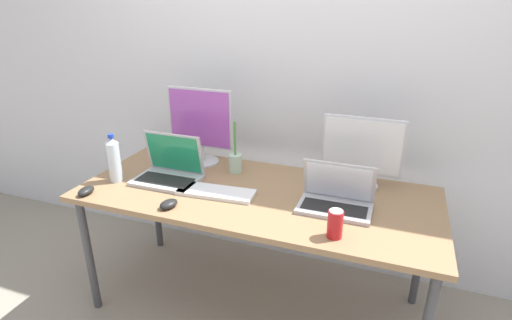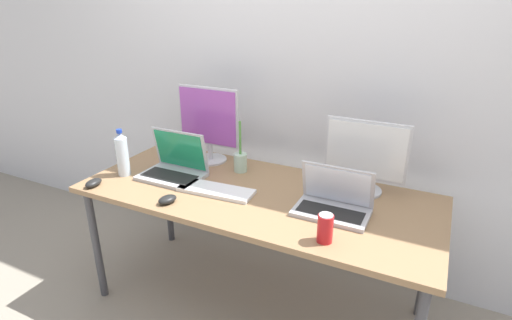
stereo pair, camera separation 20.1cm
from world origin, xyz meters
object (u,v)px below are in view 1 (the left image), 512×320
monitor_left (200,124)px  water_bottle (114,160)px  soda_can_near_keyboard (335,224)px  work_desk (256,201)px  laptop_secondary (336,198)px  bamboo_vase (235,162)px  keyboard_main (216,192)px  monitor_center (362,152)px  laptop_silver (169,170)px  mouse_by_keyboard (86,191)px  mouse_by_laptop (169,204)px

monitor_left → water_bottle: size_ratio=1.69×
water_bottle → soda_can_near_keyboard: 1.24m
work_desk → soda_can_near_keyboard: (0.46, -0.28, 0.12)m
laptop_secondary → bamboo_vase: size_ratio=1.14×
keyboard_main → water_bottle: water_bottle is taller
keyboard_main → monitor_center: bearing=22.9°
work_desk → laptop_silver: laptop_silver is taller
laptop_secondary → soda_can_near_keyboard: size_ratio=2.74×
work_desk → laptop_secondary: laptop_secondary is taller
work_desk → keyboard_main: keyboard_main is taller
work_desk → keyboard_main: size_ratio=4.66×
mouse_by_keyboard → water_bottle: 0.22m
laptop_secondary → mouse_by_laptop: laptop_secondary is taller
mouse_by_keyboard → bamboo_vase: bamboo_vase is taller
laptop_silver → monitor_left: bearing=78.5°
monitor_center → keyboard_main: (-0.68, -0.34, -0.19)m
monitor_left → mouse_by_laptop: 0.62m
work_desk → soda_can_near_keyboard: size_ratio=14.72×
monitor_center → laptop_secondary: size_ratio=1.20×
work_desk → laptop_silver: size_ratio=5.32×
monitor_center → mouse_by_keyboard: (-1.31, -0.57, -0.18)m
monitor_left → bamboo_vase: (0.25, -0.06, -0.18)m
laptop_silver → monitor_center: bearing=15.2°
work_desk → bamboo_vase: size_ratio=6.10×
mouse_by_laptop → soda_can_near_keyboard: size_ratio=0.77×
work_desk → laptop_secondary: bearing=-3.4°
laptop_secondary → bamboo_vase: 0.66m
work_desk → laptop_secondary: (0.42, -0.02, 0.11)m
monitor_center → soda_can_near_keyboard: (-0.04, -0.53, -0.14)m
keyboard_main → soda_can_near_keyboard: (0.64, -0.19, 0.05)m
monitor_center → laptop_silver: monitor_center is taller
work_desk → monitor_center: size_ratio=4.48×
laptop_secondary → bamboo_vase: bearing=159.8°
monitor_center → soda_can_near_keyboard: monitor_center is taller
monitor_left → laptop_silver: size_ratio=1.32×
water_bottle → monitor_center: bearing=17.0°
mouse_by_laptop → bamboo_vase: (0.14, 0.50, 0.04)m
keyboard_main → bamboo_vase: (-0.01, 0.30, 0.05)m
work_desk → monitor_center: 0.61m
water_bottle → soda_can_near_keyboard: water_bottle is taller
laptop_secondary → soda_can_near_keyboard: (0.04, -0.26, 0.01)m
laptop_silver → keyboard_main: 0.33m
bamboo_vase → mouse_by_keyboard: bearing=-139.4°
laptop_silver → mouse_by_keyboard: size_ratio=3.36×
mouse_by_keyboard → mouse_by_laptop: size_ratio=1.06×
work_desk → water_bottle: 0.80m
mouse_by_keyboard → work_desk: bearing=18.8°
monitor_center → bamboo_vase: bearing=-176.0°
soda_can_near_keyboard → monitor_left: bearing=148.8°
bamboo_vase → keyboard_main: bearing=-87.2°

